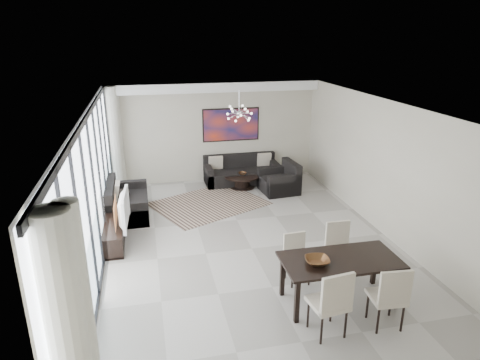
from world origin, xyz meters
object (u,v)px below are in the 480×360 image
object	(u,v)px
tv_console	(114,235)
television	(120,209)
coffee_table	(242,180)
sofa_main	(242,173)
dining_table	(340,264)

from	to	relation	value
tv_console	television	xyz separation A→B (m)	(0.16, 0.01, 0.56)
coffee_table	sofa_main	xyz separation A→B (m)	(0.09, 0.44, 0.06)
coffee_table	television	world-z (taller)	television
coffee_table	dining_table	bearing A→B (deg)	-87.04
tv_console	dining_table	world-z (taller)	dining_table
sofa_main	dining_table	world-z (taller)	dining_table
television	dining_table	size ratio (longest dim) A/B	0.61
sofa_main	tv_console	distance (m)	4.76
coffee_table	television	distance (m)	4.31
coffee_table	television	size ratio (longest dim) A/B	0.89
television	sofa_main	bearing A→B (deg)	-43.16
television	dining_table	bearing A→B (deg)	-126.85
sofa_main	dining_table	size ratio (longest dim) A/B	1.13
sofa_main	television	distance (m)	4.67
tv_console	dining_table	size ratio (longest dim) A/B	0.74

